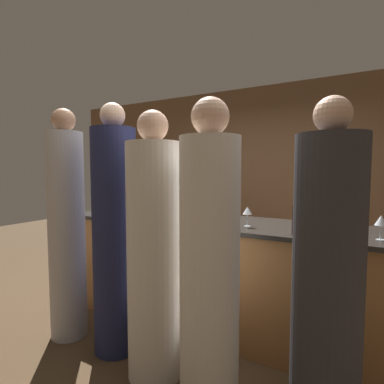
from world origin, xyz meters
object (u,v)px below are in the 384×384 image
bartender (195,216)px  wine_bottle_0 (297,220)px  guest_0 (327,285)px  ice_bucket (131,203)px  guest_1 (154,256)px  guest_2 (115,237)px  guest_4 (210,266)px  guest_3 (67,231)px

bartender → wine_bottle_0: bartender is taller
guest_0 → ice_bucket: size_ratio=8.63×
guest_1 → guest_2: 0.48m
guest_0 → wine_bottle_0: size_ratio=6.52×
guest_4 → wine_bottle_0: size_ratio=6.70×
guest_0 → guest_2: size_ratio=0.93×
guest_3 → guest_4: size_ratio=1.05×
guest_1 → guest_2: bearing=167.8°
wine_bottle_0 → guest_1: bearing=-146.8°
ice_bucket → guest_3: bearing=-92.6°
ice_bucket → guest_0: bearing=-21.8°
bartender → guest_0: bearing=135.8°
guest_0 → wine_bottle_0: bearing=115.5°
wine_bottle_0 → ice_bucket: 1.83m
guest_4 → guest_1: bearing=174.5°
guest_3 → ice_bucket: 0.83m
bartender → guest_4: 2.07m
guest_2 → guest_4: guest_2 is taller
bartender → guest_1: size_ratio=1.00×
guest_1 → ice_bucket: 1.30m
guest_2 → guest_3: (-0.52, -0.05, 0.01)m
wine_bottle_0 → ice_bucket: size_ratio=1.32×
guest_2 → wine_bottle_0: bearing=19.3°
bartender → guest_1: (0.62, -1.72, -0.00)m
bartender → guest_0: size_ratio=1.01×
guest_0 → guest_3: 2.09m
guest_0 → guest_4: size_ratio=0.97×
guest_0 → ice_bucket: bearing=158.2°
guest_2 → guest_4: bearing=-8.9°
wine_bottle_0 → guest_4: bearing=-123.9°
wine_bottle_0 → guest_0: bearing=-64.5°
guest_0 → ice_bucket: guest_0 is taller
guest_2 → guest_3: bearing=-174.9°
guest_4 → guest_2: bearing=171.1°
wine_bottle_0 → ice_bucket: (-1.81, 0.30, -0.00)m
guest_0 → wine_bottle_0: (-0.25, 0.52, 0.25)m
bartender → guest_3: (-0.36, -1.67, 0.07)m
guest_1 → guest_3: 0.98m
guest_4 → guest_0: bearing=7.4°
wine_bottle_0 → ice_bucket: wine_bottle_0 is taller
guest_0 → guest_4: guest_4 is taller
guest_1 → guest_4: size_ratio=0.99×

